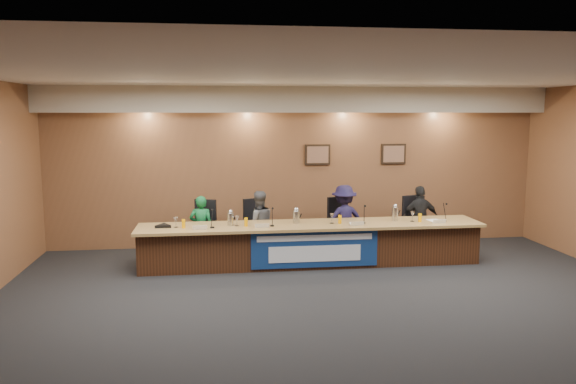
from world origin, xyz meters
name	(u,v)px	position (x,y,z in m)	size (l,w,h in m)	color
floor	(340,310)	(0.00, 0.00, 0.00)	(10.00, 10.00, 0.00)	black
ceiling	(343,74)	(0.00, 0.00, 3.20)	(10.00, 8.00, 0.04)	silver
wall_back	(298,167)	(0.00, 4.00, 1.60)	(10.00, 0.04, 3.20)	brown
soffit	(300,100)	(0.00, 3.75, 2.95)	(10.00, 0.50, 0.50)	beige
dais_body	(311,245)	(0.00, 2.40, 0.35)	(6.00, 0.80, 0.70)	#381D10
dais_top	(311,225)	(0.00, 2.35, 0.72)	(6.10, 0.95, 0.05)	olive
banner	(315,249)	(0.00, 1.99, 0.38)	(2.20, 0.02, 0.65)	navy
banner_text_upper	(315,238)	(0.00, 1.97, 0.58)	(2.00, 0.01, 0.10)	silver
banner_text_lower	(315,254)	(0.00, 1.97, 0.30)	(1.60, 0.01, 0.28)	silver
wall_photo_left	(318,155)	(0.40, 3.97, 1.85)	(0.52, 0.04, 0.42)	black
wall_photo_right	(393,154)	(2.00, 3.97, 1.85)	(0.52, 0.04, 0.42)	black
panelist_a	(201,228)	(-1.95, 3.01, 0.60)	(0.43, 0.29, 1.19)	#115F2E
panelist_b	(258,224)	(-0.89, 3.01, 0.63)	(0.61, 0.48, 1.26)	#4D4E53
panelist_c	(344,220)	(0.74, 3.01, 0.67)	(0.87, 0.50, 1.34)	#161232
panelist_d	(420,219)	(2.26, 3.01, 0.65)	(0.76, 0.32, 1.30)	black
office_chair_a	(202,233)	(-1.95, 3.11, 0.48)	(0.48, 0.48, 0.08)	black
office_chair_b	(258,231)	(-0.89, 3.11, 0.48)	(0.48, 0.48, 0.08)	black
office_chair_c	(343,229)	(0.74, 3.11, 0.48)	(0.48, 0.48, 0.08)	black
office_chair_d	(418,227)	(2.26, 3.11, 0.48)	(0.48, 0.48, 0.08)	black
nameplate_a	(200,227)	(-1.95, 2.08, 0.80)	(0.24, 0.06, 0.09)	white
microphone_a	(212,227)	(-1.74, 2.21, 0.76)	(0.07, 0.07, 0.02)	black
juice_glass_a	(184,224)	(-2.23, 2.26, 0.82)	(0.06, 0.06, 0.15)	#FFA800
water_glass_a	(176,222)	(-2.36, 2.32, 0.84)	(0.08, 0.08, 0.18)	silver
nameplate_b	(262,225)	(-0.90, 2.10, 0.80)	(0.24, 0.06, 0.09)	white
microphone_b	(272,226)	(-0.71, 2.22, 0.76)	(0.07, 0.07, 0.02)	black
juice_glass_b	(246,222)	(-1.16, 2.27, 0.82)	(0.06, 0.06, 0.15)	#FFA800
water_glass_b	(237,221)	(-1.32, 2.32, 0.84)	(0.08, 0.08, 0.18)	silver
nameplate_c	(357,223)	(0.76, 2.07, 0.80)	(0.24, 0.06, 0.09)	white
microphone_c	(363,223)	(0.92, 2.26, 0.76)	(0.07, 0.07, 0.02)	black
juice_glass_c	(340,219)	(0.50, 2.31, 0.82)	(0.06, 0.06, 0.15)	#FFA800
water_glass_c	(332,219)	(0.36, 2.31, 0.84)	(0.08, 0.08, 0.18)	silver
nameplate_d	(439,221)	(2.26, 2.08, 0.80)	(0.24, 0.06, 0.09)	white
microphone_d	(444,220)	(2.42, 2.28, 0.76)	(0.07, 0.07, 0.02)	black
juice_glass_d	(420,218)	(1.97, 2.27, 0.82)	(0.06, 0.06, 0.15)	#FFA800
water_glass_d	(412,217)	(1.84, 2.30, 0.84)	(0.08, 0.08, 0.18)	silver
carafe_left	(231,219)	(-1.43, 2.36, 0.86)	(0.11, 0.11, 0.22)	silver
carafe_mid	(296,217)	(-0.26, 2.43, 0.86)	(0.13, 0.13, 0.22)	silver
carafe_right	(395,214)	(1.55, 2.41, 0.88)	(0.11, 0.11, 0.25)	silver
speakerphone	(163,226)	(-2.58, 2.37, 0.78)	(0.32, 0.32, 0.05)	black
paper_stack	(435,221)	(2.28, 2.32, 0.75)	(0.22, 0.30, 0.01)	white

